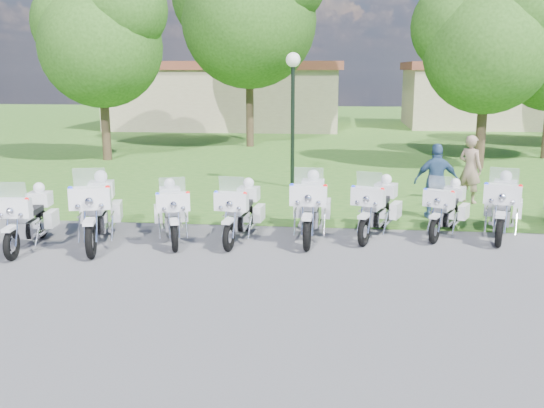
# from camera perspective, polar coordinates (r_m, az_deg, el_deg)

# --- Properties ---
(ground) EXTENTS (100.00, 100.00, 0.00)m
(ground) POSITION_cam_1_polar(r_m,az_deg,el_deg) (11.42, 0.79, -6.00)
(ground) COLOR #58585D
(ground) RESTS_ON ground
(grass_lawn) EXTENTS (100.00, 48.00, 0.01)m
(grass_lawn) POSITION_cam_1_polar(r_m,az_deg,el_deg) (37.96, 4.66, 7.03)
(grass_lawn) COLOR #316B22
(grass_lawn) RESTS_ON ground
(motorcycle_0) EXTENTS (0.90, 2.25, 1.51)m
(motorcycle_0) POSITION_cam_1_polar(r_m,az_deg,el_deg) (13.55, -21.93, -1.17)
(motorcycle_0) COLOR black
(motorcycle_0) RESTS_ON ground
(motorcycle_1) EXTENTS (1.27, 2.57, 1.76)m
(motorcycle_1) POSITION_cam_1_polar(r_m,az_deg,el_deg) (13.33, -16.12, -0.50)
(motorcycle_1) COLOR black
(motorcycle_1) RESTS_ON ground
(motorcycle_2) EXTENTS (1.17, 2.16, 1.50)m
(motorcycle_2) POSITION_cam_1_polar(r_m,az_deg,el_deg) (13.28, -9.42, -0.69)
(motorcycle_2) COLOR black
(motorcycle_2) RESTS_ON ground
(motorcycle_3) EXTENTS (0.88, 2.25, 1.51)m
(motorcycle_3) POSITION_cam_1_polar(r_m,az_deg,el_deg) (13.15, -2.96, -0.65)
(motorcycle_3) COLOR black
(motorcycle_3) RESTS_ON ground
(motorcycle_4) EXTENTS (0.84, 2.51, 1.69)m
(motorcycle_4) POSITION_cam_1_polar(r_m,az_deg,el_deg) (13.30, 3.67, -0.18)
(motorcycle_4) COLOR black
(motorcycle_4) RESTS_ON ground
(motorcycle_5) EXTENTS (1.23, 2.23, 1.55)m
(motorcycle_5) POSITION_cam_1_polar(r_m,az_deg,el_deg) (13.65, 9.86, -0.26)
(motorcycle_5) COLOR black
(motorcycle_5) RESTS_ON ground
(motorcycle_6) EXTENTS (1.24, 1.99, 1.43)m
(motorcycle_6) POSITION_cam_1_polar(r_m,az_deg,el_deg) (14.09, 16.11, -0.38)
(motorcycle_6) COLOR black
(motorcycle_6) RESTS_ON ground
(motorcycle_7) EXTENTS (1.25, 2.39, 1.65)m
(motorcycle_7) POSITION_cam_1_polar(r_m,az_deg,el_deg) (14.37, 20.89, -0.10)
(motorcycle_7) COLOR black
(motorcycle_7) RESTS_ON ground
(lamp_post) EXTENTS (0.44, 0.44, 4.13)m
(lamp_post) POSITION_cam_1_polar(r_m,az_deg,el_deg) (18.77, 1.98, 11.00)
(lamp_post) COLOR black
(lamp_post) RESTS_ON ground
(tree_0) EXTENTS (5.65, 4.82, 7.54)m
(tree_0) POSITION_cam_1_polar(r_m,az_deg,el_deg) (25.64, -15.93, 15.12)
(tree_0) COLOR #38281C
(tree_0) RESTS_ON ground
(tree_1) EXTENTS (7.28, 6.21, 9.70)m
(tree_1) POSITION_cam_1_polar(r_m,az_deg,el_deg) (29.30, -2.28, 18.01)
(tree_1) COLOR #38281C
(tree_1) RESTS_ON ground
(tree_2) EXTENTS (5.38, 4.59, 7.17)m
(tree_2) POSITION_cam_1_polar(r_m,az_deg,el_deg) (23.85, 19.55, 14.53)
(tree_2) COLOR #38281C
(tree_2) RESTS_ON ground
(building_west) EXTENTS (14.56, 8.32, 4.10)m
(building_west) POSITION_cam_1_polar(r_m,az_deg,el_deg) (39.44, -4.14, 10.25)
(building_west) COLOR tan
(building_west) RESTS_ON ground
(building_east) EXTENTS (11.44, 7.28, 4.10)m
(building_east) POSITION_cam_1_polar(r_m,az_deg,el_deg) (42.01, 20.22, 9.66)
(building_east) COLOR tan
(building_east) RESTS_ON ground
(bystander_a) EXTENTS (0.81, 0.80, 1.88)m
(bystander_a) POSITION_cam_1_polar(r_m,az_deg,el_deg) (17.58, 18.14, 3.13)
(bystander_a) COLOR #A2806E
(bystander_a) RESTS_ON ground
(bystander_c) EXTENTS (1.12, 0.53, 1.86)m
(bystander_c) POSITION_cam_1_polar(r_m,az_deg,el_deg) (15.47, 15.21, 2.05)
(bystander_c) COLOR #34557E
(bystander_c) RESTS_ON ground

